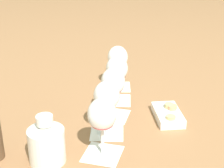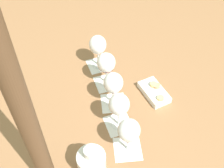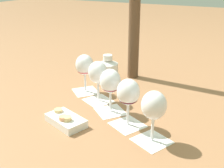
% 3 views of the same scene
% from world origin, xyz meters
% --- Properties ---
extents(ground_plane, '(8.00, 8.00, 0.00)m').
position_xyz_m(ground_plane, '(0.00, 0.00, 0.00)').
color(ground_plane, '#936642').
extents(tasting_card_0, '(0.15, 0.15, 0.00)m').
position_xyz_m(tasting_card_0, '(-0.21, 0.13, 0.00)').
color(tasting_card_0, white).
rests_on(tasting_card_0, ground_plane).
extents(tasting_card_1, '(0.14, 0.14, 0.00)m').
position_xyz_m(tasting_card_1, '(-0.10, 0.07, 0.00)').
color(tasting_card_1, white).
rests_on(tasting_card_1, ground_plane).
extents(tasting_card_2, '(0.15, 0.15, 0.00)m').
position_xyz_m(tasting_card_2, '(-0.01, 0.00, 0.00)').
color(tasting_card_2, white).
rests_on(tasting_card_2, ground_plane).
extents(tasting_card_3, '(0.15, 0.14, 0.00)m').
position_xyz_m(tasting_card_3, '(0.10, -0.07, 0.00)').
color(tasting_card_3, white).
rests_on(tasting_card_3, ground_plane).
extents(tasting_card_4, '(0.14, 0.14, 0.00)m').
position_xyz_m(tasting_card_4, '(0.22, -0.12, 0.00)').
color(tasting_card_4, white).
rests_on(tasting_card_4, ground_plane).
extents(wine_glass_0, '(0.08, 0.08, 0.18)m').
position_xyz_m(wine_glass_0, '(-0.21, 0.13, 0.12)').
color(wine_glass_0, white).
rests_on(wine_glass_0, tasting_card_0).
extents(wine_glass_1, '(0.08, 0.08, 0.18)m').
position_xyz_m(wine_glass_1, '(-0.10, 0.07, 0.12)').
color(wine_glass_1, white).
rests_on(wine_glass_1, tasting_card_1).
extents(wine_glass_2, '(0.08, 0.08, 0.18)m').
position_xyz_m(wine_glass_2, '(-0.01, 0.00, 0.12)').
color(wine_glass_2, white).
rests_on(wine_glass_2, tasting_card_2).
extents(wine_glass_3, '(0.08, 0.08, 0.18)m').
position_xyz_m(wine_glass_3, '(0.10, -0.07, 0.12)').
color(wine_glass_3, white).
rests_on(wine_glass_3, tasting_card_3).
extents(wine_glass_4, '(0.08, 0.08, 0.18)m').
position_xyz_m(wine_glass_4, '(0.22, -0.12, 0.12)').
color(wine_glass_4, white).
rests_on(wine_glass_4, tasting_card_4).
extents(ceramic_vase, '(0.10, 0.10, 0.14)m').
position_xyz_m(ceramic_vase, '(-0.17, 0.28, 0.06)').
color(ceramic_vase, white).
rests_on(ceramic_vase, ground_plane).
extents(snack_dish, '(0.17, 0.13, 0.04)m').
position_xyz_m(snack_dish, '(-0.10, -0.17, 0.02)').
color(snack_dish, white).
rests_on(snack_dish, ground_plane).
extents(umbrella_pole, '(0.06, 0.06, 0.93)m').
position_xyz_m(umbrella_pole, '(-0.09, 0.42, 0.46)').
color(umbrella_pole, brown).
rests_on(umbrella_pole, ground_plane).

